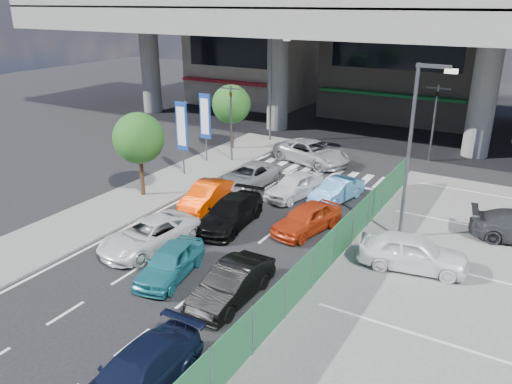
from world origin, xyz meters
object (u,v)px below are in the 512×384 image
Objects in this scene: traffic_light_right at (436,104)px; taxi_teal_mid at (170,262)px; sedan_black_mid at (230,213)px; sedan_white_front_mid at (294,186)px; signboard_far at (205,118)px; hatch_black_mid_right at (232,284)px; taxi_orange_left at (206,195)px; parked_sedan_white at (413,252)px; tree_near at (139,138)px; signboard_near at (182,128)px; minivan_navy_back at (137,375)px; taxi_orange_right at (307,218)px; traffic_cone at (363,245)px; tree_far at (231,104)px; traffic_light_left at (231,105)px; wagon_silver_front_left at (248,176)px; street_lamp_left at (273,80)px; crossing_wagon_silver at (312,152)px; street_lamp_right at (414,140)px; sedan_white_mid_left at (149,235)px.

taxi_teal_mid is (-5.48, -21.12, -3.28)m from traffic_light_right.
sedan_black_mid is 1.17× the size of sedan_white_front_mid.
traffic_light_right is at bearing 31.43° from signboard_far.
hatch_black_mid_right is 1.04× the size of taxi_orange_left.
tree_near is at bearing 77.92° from parked_sedan_white.
signboard_near reaches higher than taxi_orange_left.
minivan_navy_back is 11.99m from parked_sedan_white.
taxi_orange_right is 3.23m from traffic_cone.
tree_far is 1.10× the size of parked_sedan_white.
traffic_light_right is at bearing 0.22° from parked_sedan_white.
sedan_black_mid and sedan_white_front_mid have the same top height.
taxi_orange_left is at bearing -54.43° from signboard_far.
traffic_light_left is 1.24× the size of hatch_black_mid_right.
taxi_orange_right is (5.93, -0.06, 0.03)m from taxi_orange_left.
parked_sedan_white reaches higher than hatch_black_mid_right.
sedan_black_mid is at bearing 81.51° from parked_sedan_white.
hatch_black_mid_right is at bearing -57.09° from traffic_light_left.
traffic_light_right is at bearing 76.85° from sedan_white_front_mid.
hatch_black_mid_right is at bearing -32.07° from tree_near.
wagon_silver_front_left is (4.32, 4.39, -2.73)m from tree_near.
street_lamp_left reaches higher than wagon_silver_front_left.
traffic_light_left is 1.08× the size of tree_near.
signboard_far is 7.54m from crossing_wagon_silver.
street_lamp_right is 10.12m from hatch_black_mid_right.
taxi_teal_mid is at bearing -66.22° from traffic_light_left.
street_lamp_right is at bearing -82.66° from traffic_light_right.
parked_sedan_white reaches higher than sedan_black_mid.
traffic_light_left is at bearing 106.46° from taxi_orange_left.
taxi_teal_mid is (6.35, -20.12, -4.11)m from street_lamp_left.
street_lamp_right is 1.67× the size of tree_far.
parked_sedan_white is at bearing 28.94° from sedan_white_mid_left.
minivan_navy_back is at bearing -69.34° from taxi_orange_left.
signboard_near is 1.22× the size of taxi_teal_mid.
taxi_orange_left is (4.81, -9.96, -2.72)m from tree_far.
traffic_light_left reaches higher than sedan_white_mid_left.
traffic_light_right is at bearing 63.18° from sedan_black_mid.
taxi_orange_right reaches higher than taxi_teal_mid.
signboard_near is 0.98× the size of tree_far.
taxi_orange_right is at bearing -160.20° from street_lamp_right.
taxi_teal_mid is at bearing -89.47° from sedan_black_mid.
tree_far reaches higher than hatch_black_mid_right.
minivan_navy_back is 1.18× the size of taxi_teal_mid.
traffic_light_right reaches higher than parked_sedan_white.
minivan_navy_back is 0.96× the size of wagon_silver_front_left.
signboard_far is (-1.27, -7.01, -1.71)m from street_lamp_left.
parked_sedan_white is (10.57, 4.01, 0.14)m from sedan_white_mid_left.
sedan_black_mid is 6.48× the size of traffic_cone.
minivan_navy_back is at bearing -64.75° from wagon_silver_front_left.
traffic_light_left is 0.65× the size of street_lamp_right.
signboard_near is at bearing 173.89° from taxi_orange_right.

